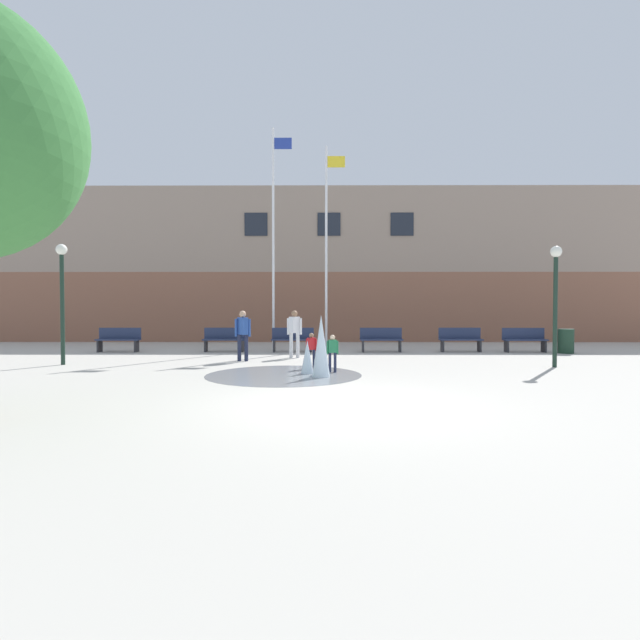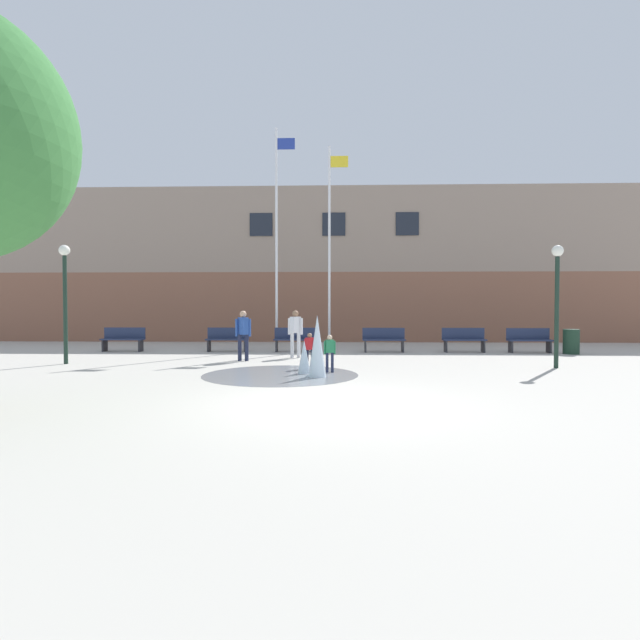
{
  "view_description": "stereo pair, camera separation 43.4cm",
  "coord_description": "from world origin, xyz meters",
  "px_view_note": "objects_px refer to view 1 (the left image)",
  "views": [
    {
      "loc": [
        -0.3,
        -8.69,
        1.74
      ],
      "look_at": [
        -0.38,
        6.93,
        1.3
      ],
      "focal_mm": 28.0,
      "sensor_mm": 36.0,
      "label": 1
    },
    {
      "loc": [
        0.14,
        -8.68,
        1.74
      ],
      "look_at": [
        -0.38,
        6.93,
        1.3
      ],
      "focal_mm": 28.0,
      "sensor_mm": 36.0,
      "label": 2
    }
  ],
  "objects_px": {
    "child_with_pink_shirt": "(333,350)",
    "flagpole_left": "(274,233)",
    "park_bench_under_right_flagpole": "(381,339)",
    "trash_can": "(566,341)",
    "child_running": "(311,348)",
    "lamp_post_left_lane": "(62,285)",
    "park_bench_left_of_flagpoles": "(119,339)",
    "park_bench_far_right": "(524,339)",
    "park_bench_near_trashcan": "(460,339)",
    "park_bench_under_left_flagpole": "(225,339)",
    "park_bench_center": "(293,339)",
    "adult_near_bench": "(243,332)",
    "flagpole_right": "(327,242)",
    "adult_watching": "(294,330)",
    "lamp_post_right_lane": "(556,287)"
  },
  "relations": [
    {
      "from": "adult_near_bench",
      "to": "flagpole_left",
      "type": "relative_size",
      "value": 0.18
    },
    {
      "from": "park_bench_left_of_flagpoles",
      "to": "lamp_post_right_lane",
      "type": "bearing_deg",
      "value": -18.07
    },
    {
      "from": "flagpole_right",
      "to": "lamp_post_left_lane",
      "type": "bearing_deg",
      "value": -145.33
    },
    {
      "from": "child_running",
      "to": "flagpole_left",
      "type": "height_order",
      "value": "flagpole_left"
    },
    {
      "from": "park_bench_under_left_flagpole",
      "to": "lamp_post_left_lane",
      "type": "distance_m",
      "value": 6.1
    },
    {
      "from": "park_bench_left_of_flagpoles",
      "to": "park_bench_far_right",
      "type": "distance_m",
      "value": 15.36
    },
    {
      "from": "park_bench_under_right_flagpole",
      "to": "flagpole_left",
      "type": "relative_size",
      "value": 0.18
    },
    {
      "from": "park_bench_left_of_flagpoles",
      "to": "park_bench_far_right",
      "type": "bearing_deg",
      "value": -0.12
    },
    {
      "from": "child_with_pink_shirt",
      "to": "flagpole_left",
      "type": "height_order",
      "value": "flagpole_left"
    },
    {
      "from": "park_bench_under_left_flagpole",
      "to": "lamp_post_left_lane",
      "type": "relative_size",
      "value": 0.45
    },
    {
      "from": "park_bench_near_trashcan",
      "to": "child_running",
      "type": "relative_size",
      "value": 1.62
    },
    {
      "from": "park_bench_under_left_flagpole",
      "to": "park_bench_far_right",
      "type": "bearing_deg",
      "value": -0.6
    },
    {
      "from": "park_bench_under_right_flagpole",
      "to": "child_with_pink_shirt",
      "type": "relative_size",
      "value": 1.62
    },
    {
      "from": "park_bench_near_trashcan",
      "to": "adult_watching",
      "type": "relative_size",
      "value": 1.01
    },
    {
      "from": "park_bench_far_right",
      "to": "flagpole_left",
      "type": "distance_m",
      "value": 10.54
    },
    {
      "from": "flagpole_left",
      "to": "park_bench_under_right_flagpole",
      "type": "bearing_deg",
      "value": -16.06
    },
    {
      "from": "park_bench_near_trashcan",
      "to": "lamp_post_left_lane",
      "type": "relative_size",
      "value": 0.45
    },
    {
      "from": "adult_near_bench",
      "to": "flagpole_right",
      "type": "height_order",
      "value": "flagpole_right"
    },
    {
      "from": "park_bench_near_trashcan",
      "to": "park_bench_far_right",
      "type": "relative_size",
      "value": 1.0
    },
    {
      "from": "park_bench_left_of_flagpoles",
      "to": "park_bench_near_trashcan",
      "type": "bearing_deg",
      "value": 0.47
    },
    {
      "from": "park_bench_far_right",
      "to": "lamp_post_right_lane",
      "type": "relative_size",
      "value": 0.47
    },
    {
      "from": "flagpole_right",
      "to": "trash_can",
      "type": "bearing_deg",
      "value": -11.45
    },
    {
      "from": "park_bench_under_left_flagpole",
      "to": "park_bench_near_trashcan",
      "type": "xyz_separation_m",
      "value": [
        8.98,
        0.02,
        0.0
      ]
    },
    {
      "from": "park_bench_center",
      "to": "child_with_pink_shirt",
      "type": "distance_m",
      "value": 6.09
    },
    {
      "from": "park_bench_center",
      "to": "adult_near_bench",
      "type": "relative_size",
      "value": 1.01
    },
    {
      "from": "flagpole_left",
      "to": "lamp_post_left_lane",
      "type": "bearing_deg",
      "value": -136.49
    },
    {
      "from": "park_bench_left_of_flagpoles",
      "to": "trash_can",
      "type": "distance_m",
      "value": 16.69
    },
    {
      "from": "adult_watching",
      "to": "park_bench_far_right",
      "type": "bearing_deg",
      "value": -36.8
    },
    {
      "from": "flagpole_right",
      "to": "lamp_post_left_lane",
      "type": "relative_size",
      "value": 2.29
    },
    {
      "from": "lamp_post_right_lane",
      "to": "park_bench_far_right",
      "type": "bearing_deg",
      "value": 77.62
    },
    {
      "from": "park_bench_center",
      "to": "trash_can",
      "type": "height_order",
      "value": "park_bench_center"
    },
    {
      "from": "flagpole_left",
      "to": "lamp_post_left_lane",
      "type": "height_order",
      "value": "flagpole_left"
    },
    {
      "from": "park_bench_near_trashcan",
      "to": "lamp_post_left_lane",
      "type": "distance_m",
      "value": 13.74
    },
    {
      "from": "park_bench_far_right",
      "to": "trash_can",
      "type": "bearing_deg",
      "value": -19.77
    },
    {
      "from": "park_bench_left_of_flagpoles",
      "to": "park_bench_under_right_flagpole",
      "type": "height_order",
      "value": "same"
    },
    {
      "from": "child_with_pink_shirt",
      "to": "child_running",
      "type": "xyz_separation_m",
      "value": [
        -0.57,
        0.88,
        0.0
      ]
    },
    {
      "from": "park_bench_far_right",
      "to": "trash_can",
      "type": "relative_size",
      "value": 1.78
    },
    {
      "from": "adult_watching",
      "to": "trash_can",
      "type": "xyz_separation_m",
      "value": [
        9.89,
        1.64,
        -0.48
      ]
    },
    {
      "from": "child_running",
      "to": "adult_watching",
      "type": "bearing_deg",
      "value": -116.15
    },
    {
      "from": "park_bench_far_right",
      "to": "adult_near_bench",
      "type": "height_order",
      "value": "adult_near_bench"
    },
    {
      "from": "lamp_post_left_lane",
      "to": "park_bench_under_left_flagpole",
      "type": "bearing_deg",
      "value": 47.12
    },
    {
      "from": "flagpole_left",
      "to": "trash_can",
      "type": "bearing_deg",
      "value": -9.26
    },
    {
      "from": "park_bench_center",
      "to": "adult_near_bench",
      "type": "bearing_deg",
      "value": -112.83
    },
    {
      "from": "park_bench_under_left_flagpole",
      "to": "park_bench_center",
      "type": "relative_size",
      "value": 1.0
    },
    {
      "from": "park_bench_under_right_flagpole",
      "to": "trash_can",
      "type": "xyz_separation_m",
      "value": [
        6.72,
        -0.57,
        -0.03
      ]
    },
    {
      "from": "child_running",
      "to": "lamp_post_left_lane",
      "type": "distance_m",
      "value": 7.63
    },
    {
      "from": "park_bench_near_trashcan",
      "to": "flagpole_right",
      "type": "bearing_deg",
      "value": 167.09
    },
    {
      "from": "park_bench_far_right",
      "to": "flagpole_right",
      "type": "xyz_separation_m",
      "value": [
        -7.44,
        1.3,
        3.84
      ]
    },
    {
      "from": "park_bench_left_of_flagpoles",
      "to": "park_bench_near_trashcan",
      "type": "distance_m",
      "value": 12.98
    },
    {
      "from": "trash_can",
      "to": "child_running",
      "type": "bearing_deg",
      "value": -154.26
    }
  ]
}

